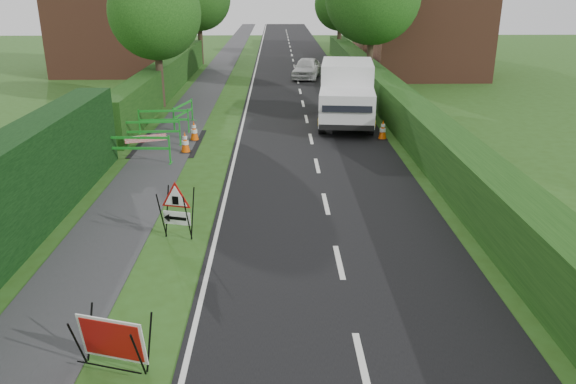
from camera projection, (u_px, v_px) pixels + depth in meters
name	position (u px, v px, depth m)	size (l,w,h in m)	color
ground	(222.00, 287.00, 11.39)	(120.00, 120.00, 0.00)	#294D16
road_surface	(293.00, 62.00, 44.24)	(6.00, 90.00, 0.02)	black
footpath	(224.00, 62.00, 44.14)	(2.00, 90.00, 0.02)	#2D2D30
hedge_west_far	(169.00, 92.00, 31.91)	(1.00, 24.00, 1.80)	#14380F
hedge_east	(390.00, 114.00, 26.51)	(1.20, 50.00, 1.50)	#14380F
house_west	(113.00, 29.00, 38.31)	(7.50, 7.40, 7.88)	brown
house_east_a	(426.00, 31.00, 36.84)	(7.50, 7.40, 7.88)	brown
house_east_b	(398.00, 19.00, 49.98)	(7.50, 7.40, 7.88)	brown
tree_nw	(155.00, 13.00, 26.61)	(4.40, 4.40, 6.70)	#2D2116
tree_fe	(340.00, 4.00, 45.66)	(4.20, 4.20, 6.33)	#2D2116
red_rect_sign	(112.00, 340.00, 8.76)	(1.25, 0.96, 0.95)	black
triangle_sign	(175.00, 206.00, 13.24)	(1.02, 1.02, 1.22)	black
works_van	(347.00, 92.00, 24.36)	(2.83, 5.86, 2.58)	silver
traffic_cone_0	(383.00, 130.00, 22.09)	(0.38, 0.38, 0.79)	black
traffic_cone_1	(367.00, 117.00, 24.16)	(0.38, 0.38, 0.79)	black
traffic_cone_2	(363.00, 110.00, 25.43)	(0.38, 0.38, 0.79)	black
traffic_cone_3	(185.00, 142.00, 20.33)	(0.38, 0.38, 0.79)	black
traffic_cone_4	(194.00, 131.00, 21.92)	(0.38, 0.38, 0.79)	black
ped_barrier_0	(140.00, 146.00, 18.98)	(2.07, 0.44, 1.00)	#198D23
ped_barrier_1	(153.00, 130.00, 21.12)	(2.08, 0.45, 1.00)	#198D23
ped_barrier_2	(164.00, 118.00, 22.96)	(2.08, 0.46, 1.00)	#198D23
ped_barrier_3	(183.00, 112.00, 24.11)	(0.83, 2.08, 1.00)	#198D23
redwhite_plank	(147.00, 150.00, 20.75)	(1.50, 0.04, 0.25)	red
hatchback_car	(307.00, 68.00, 36.44)	(1.55, 3.85, 1.31)	silver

